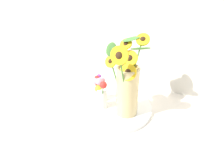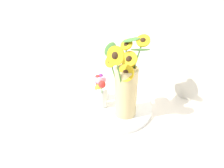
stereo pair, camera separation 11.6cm
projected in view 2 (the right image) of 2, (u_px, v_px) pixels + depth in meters
The scene contains 5 objects.
ground_plane at pixel (114, 112), 1.21m from camera, with size 6.00×6.00×0.00m, color silver.
serving_tray at pixel (112, 107), 1.24m from camera, with size 0.45×0.45×0.02m.
mason_jar_sunflowers at pixel (126, 86), 1.09m from camera, with size 0.23×0.23×0.42m.
vase_small_center at pixel (101, 92), 1.18m from camera, with size 0.11×0.09×0.19m.
vase_bulb_right at pixel (102, 88), 1.26m from camera, with size 0.07×0.09×0.18m.
Camera 2 is at (0.55, -0.79, 0.75)m, focal length 35.00 mm.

